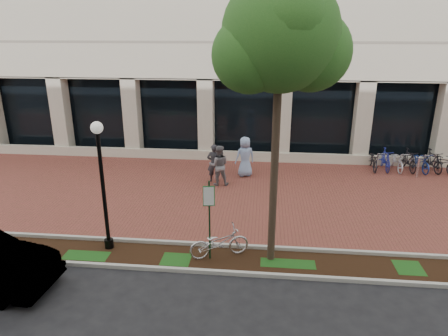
# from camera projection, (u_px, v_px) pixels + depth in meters

# --- Properties ---
(ground) EXTENTS (120.00, 120.00, 0.00)m
(ground) POSITION_uv_depth(u_px,v_px,m) (237.00, 193.00, 16.90)
(ground) COLOR black
(ground) RESTS_ON ground
(brick_plaza) EXTENTS (40.00, 9.00, 0.01)m
(brick_plaza) POSITION_uv_depth(u_px,v_px,m) (237.00, 193.00, 16.90)
(brick_plaza) COLOR brown
(brick_plaza) RESTS_ON ground
(planting_strip) EXTENTS (40.00, 1.50, 0.01)m
(planting_strip) POSITION_uv_depth(u_px,v_px,m) (224.00, 260.00, 11.96)
(planting_strip) COLOR black
(planting_strip) RESTS_ON ground
(curb_plaza_side) EXTENTS (40.00, 0.12, 0.12)m
(curb_plaza_side) POSITION_uv_depth(u_px,v_px,m) (227.00, 246.00, 12.65)
(curb_plaza_side) COLOR #B0B0A6
(curb_plaza_side) RESTS_ON ground
(curb_street_side) EXTENTS (40.00, 0.12, 0.12)m
(curb_street_side) POSITION_uv_depth(u_px,v_px,m) (222.00, 272.00, 11.24)
(curb_street_side) COLOR #B0B0A6
(curb_street_side) RESTS_ON ground
(parking_sign) EXTENTS (0.34, 0.07, 2.50)m
(parking_sign) POSITION_uv_depth(u_px,v_px,m) (209.00, 211.00, 11.52)
(parking_sign) COLOR #153B1E
(parking_sign) RESTS_ON ground
(lamppost) EXTENTS (0.36, 0.36, 4.07)m
(lamppost) POSITION_uv_depth(u_px,v_px,m) (102.00, 180.00, 11.90)
(lamppost) COLOR black
(lamppost) RESTS_ON ground
(street_tree) EXTENTS (3.58, 2.98, 7.94)m
(street_tree) POSITION_uv_depth(u_px,v_px,m) (282.00, 42.00, 10.03)
(street_tree) COLOR #443427
(street_tree) RESTS_ON ground
(locked_bicycle) EXTENTS (1.94, 1.27, 0.96)m
(locked_bicycle) POSITION_uv_depth(u_px,v_px,m) (219.00, 242.00, 12.00)
(locked_bicycle) COLOR silver
(locked_bicycle) RESTS_ON ground
(pedestrian_left) EXTENTS (0.68, 0.48, 1.75)m
(pedestrian_left) POSITION_uv_depth(u_px,v_px,m) (214.00, 163.00, 17.94)
(pedestrian_left) COLOR #2C2C31
(pedestrian_left) RESTS_ON ground
(pedestrian_mid) EXTENTS (0.96, 0.79, 1.81)m
(pedestrian_mid) POSITION_uv_depth(u_px,v_px,m) (219.00, 165.00, 17.54)
(pedestrian_mid) COLOR slate
(pedestrian_mid) RESTS_ON ground
(pedestrian_right) EXTENTS (1.09, 0.92, 1.90)m
(pedestrian_right) POSITION_uv_depth(u_px,v_px,m) (245.00, 157.00, 18.62)
(pedestrian_right) COLOR #8CA6D0
(pedestrian_right) RESTS_ON ground
(bollard) EXTENTS (0.12, 0.12, 1.04)m
(bollard) POSITION_uv_depth(u_px,v_px,m) (418.00, 167.00, 18.50)
(bollard) COLOR silver
(bollard) RESTS_ON ground
(bike_rack_cluster) EXTENTS (4.21, 1.93, 1.06)m
(bike_rack_cluster) POSITION_uv_depth(u_px,v_px,m) (408.00, 161.00, 19.52)
(bike_rack_cluster) COLOR black
(bike_rack_cluster) RESTS_ON ground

